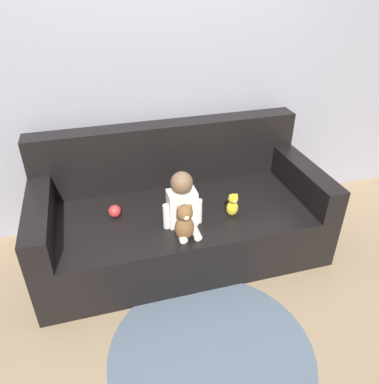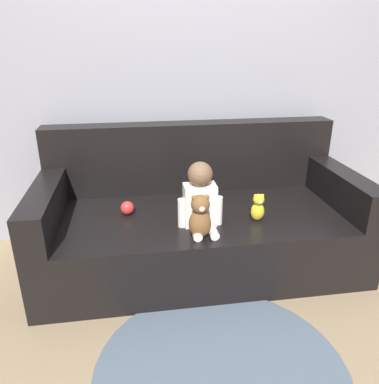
{
  "view_description": "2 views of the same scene",
  "coord_description": "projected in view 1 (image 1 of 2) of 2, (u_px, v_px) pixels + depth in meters",
  "views": [
    {
      "loc": [
        -0.57,
        -2.25,
        1.98
      ],
      "look_at": [
        0.05,
        -0.07,
        0.57
      ],
      "focal_mm": 35.0,
      "sensor_mm": 36.0,
      "label": 1
    },
    {
      "loc": [
        -0.42,
        -2.25,
        1.47
      ],
      "look_at": [
        -0.09,
        -0.11,
        0.59
      ],
      "focal_mm": 35.0,
      "sensor_mm": 36.0,
      "label": 2
    }
  ],
  "objects": [
    {
      "name": "ground_plane",
      "position": [
        181.0,
        249.0,
        3.01
      ],
      "size": [
        12.0,
        12.0,
        0.0
      ],
      "primitive_type": "plane",
      "color": "#9E8460"
    },
    {
      "name": "wall_back",
      "position": [
        160.0,
        67.0,
        2.8
      ],
      "size": [
        8.0,
        0.05,
        2.6
      ],
      "color": "#93939E",
      "rests_on": "ground_plane"
    },
    {
      "name": "couch",
      "position": [
        179.0,
        213.0,
        2.91
      ],
      "size": [
        2.11,
        0.99,
        0.92
      ],
      "color": "black",
      "rests_on": "ground_plane"
    },
    {
      "name": "person_baby",
      "position": [
        182.0,
        203.0,
        2.53
      ],
      "size": [
        0.28,
        0.3,
        0.4
      ],
      "color": "white",
      "rests_on": "couch"
    },
    {
      "name": "teddy_bear_brown",
      "position": [
        185.0,
        223.0,
        2.41
      ],
      "size": [
        0.13,
        0.12,
        0.27
      ],
      "color": "brown",
      "rests_on": "couch"
    },
    {
      "name": "plush_toy_side",
      "position": [
        233.0,
        205.0,
        2.66
      ],
      "size": [
        0.09,
        0.08,
        0.18
      ],
      "color": "yellow",
      "rests_on": "couch"
    },
    {
      "name": "toy_ball",
      "position": [
        115.0,
        211.0,
        2.67
      ],
      "size": [
        0.09,
        0.09,
        0.09
      ],
      "color": "red",
      "rests_on": "couch"
    },
    {
      "name": "floor_rug",
      "position": [
        211.0,
        353.0,
        2.21
      ],
      "size": [
        1.22,
        1.22,
        0.01
      ],
      "color": "slate",
      "rests_on": "ground_plane"
    }
  ]
}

